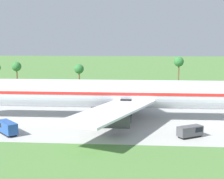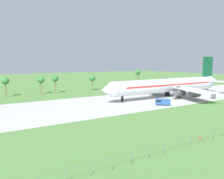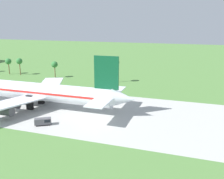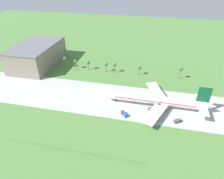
% 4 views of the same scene
% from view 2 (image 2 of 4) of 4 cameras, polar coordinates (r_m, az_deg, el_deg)
% --- Properties ---
extents(ground_plane, '(600.00, 600.00, 0.00)m').
position_cam_2_polar(ground_plane, '(101.48, -4.80, -3.58)').
color(ground_plane, '#517F3D').
extents(taxiway_strip, '(320.00, 44.00, 0.02)m').
position_cam_2_polar(taxiway_strip, '(101.47, -4.80, -3.58)').
color(taxiway_strip, '#B2B2AD').
rests_on(taxiway_strip, ground_plane).
extents(jet_airliner, '(81.20, 56.15, 20.38)m').
position_cam_2_polar(jet_airliner, '(127.64, 13.25, 0.97)').
color(jet_airliner, silver).
rests_on(jet_airliner, ground_plane).
extents(baggage_tug, '(5.48, 5.72, 2.56)m').
position_cam_2_polar(baggage_tug, '(102.42, 11.44, -2.81)').
color(baggage_tug, black).
rests_on(baggage_tug, ground_plane).
extents(fuel_truck, '(5.29, 4.28, 2.23)m').
position_cam_2_polar(fuel_truck, '(130.87, 22.19, -1.27)').
color(fuel_truck, black).
rests_on(fuel_truck, ground_plane).
extents(perimeter_fence, '(80.10, 0.10, 2.10)m').
position_cam_2_polar(perimeter_fence, '(61.23, 22.34, -9.21)').
color(perimeter_fence, slate).
rests_on(perimeter_fence, ground_plane).
extents(no_stopping_sign, '(0.44, 0.08, 1.68)m').
position_cam_2_polar(no_stopping_sign, '(56.67, 19.44, -10.75)').
color(no_stopping_sign, gray).
rests_on(no_stopping_sign, ground_plane).
extents(palm_tree_row, '(114.06, 3.60, 12.37)m').
position_cam_2_polar(palm_tree_row, '(140.15, -14.93, 2.41)').
color(palm_tree_row, brown).
rests_on(palm_tree_row, ground_plane).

